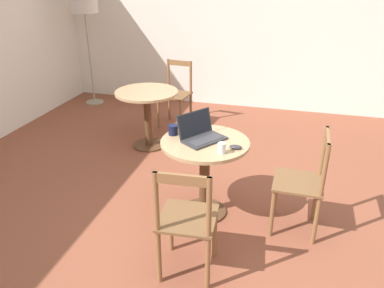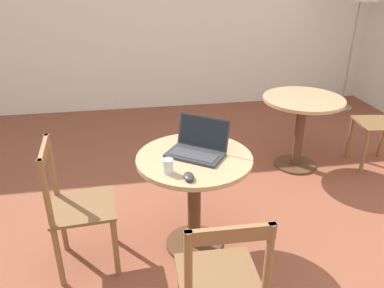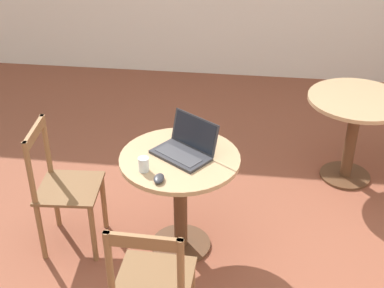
{
  "view_description": "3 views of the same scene",
  "coord_description": "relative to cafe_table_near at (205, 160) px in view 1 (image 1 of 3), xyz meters",
  "views": [
    {
      "loc": [
        -2.58,
        -0.39,
        2.0
      ],
      "look_at": [
        0.12,
        0.34,
        0.7
      ],
      "focal_mm": 35.0,
      "sensor_mm": 36.0,
      "label": 1
    },
    {
      "loc": [
        -0.19,
        -1.85,
        1.8
      ],
      "look_at": [
        0.22,
        0.56,
        0.64
      ],
      "focal_mm": 35.0,
      "sensor_mm": 36.0,
      "label": 2
    },
    {
      "loc": [
        0.61,
        -2.5,
        2.45
      ],
      "look_at": [
        0.23,
        0.46,
        0.67
      ],
      "focal_mm": 50.0,
      "sensor_mm": 36.0,
      "label": 3
    }
  ],
  "objects": [
    {
      "name": "floor_lamp",
      "position": [
        2.55,
        2.48,
        0.96
      ],
      "size": [
        0.41,
        0.41,
        1.7
      ],
      "color": "#9E937F",
      "rests_on": "ground_plane"
    },
    {
      "name": "drinking_glass",
      "position": [
        -0.19,
        -0.18,
        0.22
      ],
      "size": [
        0.06,
        0.06,
        0.09
      ],
      "color": "silver",
      "rests_on": "cafe_table_near"
    },
    {
      "name": "ground_plane",
      "position": [
        -0.18,
        -0.24,
        -0.54
      ],
      "size": [
        16.0,
        16.0,
        0.0
      ],
      "primitive_type": "plane",
      "color": "brown"
    },
    {
      "name": "mug",
      "position": [
        0.07,
        0.3,
        0.22
      ],
      "size": [
        0.12,
        0.08,
        0.09
      ],
      "color": "#141938",
      "rests_on": "cafe_table_near"
    },
    {
      "name": "chair_near_front",
      "position": [
        -0.02,
        -0.82,
        -0.09
      ],
      "size": [
        0.4,
        0.4,
        0.88
      ],
      "color": "brown",
      "rests_on": "ground_plane"
    },
    {
      "name": "cafe_table_near",
      "position": [
        0.0,
        0.0,
        0.0
      ],
      "size": [
        0.75,
        0.75,
        0.71
      ],
      "color": "#51331E",
      "rests_on": "ground_plane"
    },
    {
      "name": "chair_mid_right",
      "position": [
        2.0,
        0.88,
        -0.09
      ],
      "size": [
        0.44,
        0.44,
        0.88
      ],
      "color": "brown",
      "rests_on": "ground_plane"
    },
    {
      "name": "chair_near_left",
      "position": [
        -0.76,
        -0.05,
        -0.09
      ],
      "size": [
        0.42,
        0.42,
        0.88
      ],
      "color": "brown",
      "rests_on": "ground_plane"
    },
    {
      "name": "cafe_table_mid",
      "position": [
        1.2,
        0.99,
        0.0
      ],
      "size": [
        0.75,
        0.75,
        0.71
      ],
      "color": "#51331E",
      "rests_on": "ground_plane"
    },
    {
      "name": "mouse",
      "position": [
        -0.08,
        -0.27,
        0.19
      ],
      "size": [
        0.06,
        0.1,
        0.03
      ],
      "color": "#2D2D33",
      "rests_on": "cafe_table_near"
    },
    {
      "name": "wall_side",
      "position": [
        3.05,
        -0.24,
        0.81
      ],
      "size": [
        0.06,
        9.4,
        2.7
      ],
      "color": "white",
      "rests_on": "ground_plane"
    },
    {
      "name": "laptop",
      "position": [
        0.03,
        0.04,
        0.22
      ],
      "size": [
        0.44,
        0.42,
        0.22
      ],
      "color": "#2D2D33",
      "rests_on": "cafe_table_near"
    }
  ]
}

